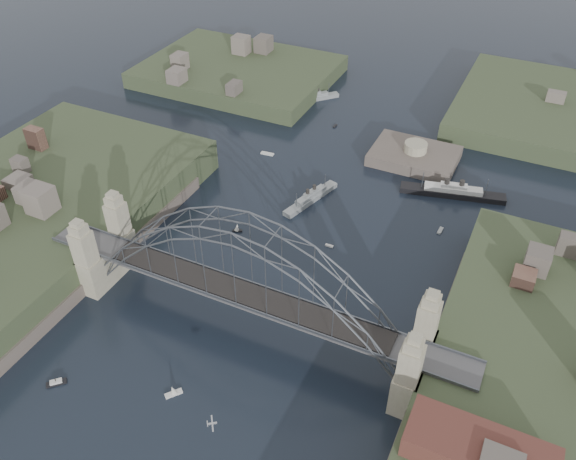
# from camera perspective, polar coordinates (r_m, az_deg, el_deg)

# --- Properties ---
(ground) EXTENTS (500.00, 500.00, 0.00)m
(ground) POSITION_cam_1_polar(r_m,az_deg,el_deg) (111.58, -4.04, -9.26)
(ground) COLOR black
(ground) RESTS_ON ground
(bridge) EXTENTS (84.00, 13.80, 24.60)m
(bridge) POSITION_cam_1_polar(r_m,az_deg,el_deg) (102.78, -4.35, -4.66)
(bridge) COLOR #4E4E50
(bridge) RESTS_ON ground
(shore_west) EXTENTS (50.50, 90.00, 12.00)m
(shore_west) POSITION_cam_1_polar(r_m,az_deg,el_deg) (141.07, -24.94, -0.39)
(shore_west) COLOR #354227
(shore_west) RESTS_ON ground
(shore_east) EXTENTS (50.50, 90.00, 12.00)m
(shore_east) POSITION_cam_1_polar(r_m,az_deg,el_deg) (104.54, 26.19, -17.77)
(shore_east) COLOR #354227
(shore_east) RESTS_ON ground
(headland_nw) EXTENTS (60.00, 45.00, 9.00)m
(headland_nw) POSITION_cam_1_polar(r_m,az_deg,el_deg) (202.11, -4.81, 14.58)
(headland_nw) COLOR #354227
(headland_nw) RESTS_ON ground
(fort_island) EXTENTS (22.00, 16.00, 9.40)m
(fort_island) POSITION_cam_1_polar(r_m,az_deg,el_deg) (159.84, 12.09, 6.48)
(fort_island) COLOR #554A42
(fort_island) RESTS_ON ground
(wharf_shed) EXTENTS (20.00, 8.00, 4.00)m
(wharf_shed) POSITION_cam_1_polar(r_m,az_deg,el_deg) (88.30, 18.16, -19.82)
(wharf_shed) COLOR #592D26
(wharf_shed) RESTS_ON shore_east
(naval_cruiser_near) EXTENTS (7.18, 17.58, 5.29)m
(naval_cruiser_near) POSITION_cam_1_polar(r_m,az_deg,el_deg) (140.83, 2.23, 3.13)
(naval_cruiser_near) COLOR gray
(naval_cruiser_near) RESTS_ON ground
(naval_cruiser_far) EXTENTS (12.36, 13.06, 5.34)m
(naval_cruiser_far) POSITION_cam_1_polar(r_m,az_deg,el_deg) (187.15, 2.61, 12.73)
(naval_cruiser_far) COLOR gray
(naval_cruiser_far) RESTS_ON ground
(ocean_liner) EXTENTS (25.13, 9.02, 6.14)m
(ocean_liner) POSITION_cam_1_polar(r_m,az_deg,el_deg) (147.99, 15.71, 3.56)
(ocean_liner) COLOR black
(ocean_liner) RESTS_ON ground
(aeroplane) EXTENTS (1.83, 2.40, 0.41)m
(aeroplane) POSITION_cam_1_polar(r_m,az_deg,el_deg) (90.93, -7.48, -18.16)
(aeroplane) COLOR #B3B4BA
(small_boat_a) EXTENTS (2.27, 1.49, 2.38)m
(small_boat_a) POSITION_cam_1_polar(r_m,az_deg,el_deg) (131.81, -4.97, 0.18)
(small_boat_a) COLOR silver
(small_boat_a) RESTS_ON ground
(small_boat_b) EXTENTS (1.80, 0.60, 0.45)m
(small_boat_b) POSITION_cam_1_polar(r_m,az_deg,el_deg) (128.06, 4.03, -1.55)
(small_boat_b) COLOR silver
(small_boat_b) RESTS_ON ground
(small_boat_c) EXTENTS (2.62, 2.92, 2.38)m
(small_boat_c) POSITION_cam_1_polar(r_m,az_deg,el_deg) (102.92, -11.10, -15.15)
(small_boat_c) COLOR silver
(small_boat_c) RESTS_ON ground
(small_boat_d) EXTENTS (0.95, 2.53, 0.45)m
(small_boat_d) POSITION_cam_1_polar(r_m,az_deg,el_deg) (136.22, 14.58, -0.06)
(small_boat_d) COLOR silver
(small_boat_d) RESTS_ON ground
(small_boat_e) EXTENTS (3.63, 1.47, 0.45)m
(small_boat_e) POSITION_cam_1_polar(r_m,az_deg,el_deg) (159.06, -2.02, 7.42)
(small_boat_e) COLOR silver
(small_boat_e) RESTS_ON ground
(small_boat_f) EXTENTS (1.77, 1.48, 0.45)m
(small_boat_f) POSITION_cam_1_polar(r_m,az_deg,el_deg) (144.07, 3.59, 3.66)
(small_boat_f) COLOR silver
(small_boat_f) RESTS_ON ground
(small_boat_h) EXTENTS (0.73, 1.93, 0.45)m
(small_boat_h) POSITION_cam_1_polar(r_m,az_deg,el_deg) (172.74, 4.60, 10.04)
(small_boat_h) COLOR silver
(small_boat_h) RESTS_ON ground
(small_boat_i) EXTENTS (1.66, 2.66, 0.45)m
(small_boat_i) POSITION_cam_1_polar(r_m,az_deg,el_deg) (118.03, 15.32, -7.47)
(small_boat_i) COLOR silver
(small_boat_i) RESTS_ON ground
(small_boat_j) EXTENTS (3.17, 3.13, 1.43)m
(small_boat_j) POSITION_cam_1_polar(r_m,az_deg,el_deg) (110.07, -21.60, -13.63)
(small_boat_j) COLOR silver
(small_boat_j) RESTS_ON ground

